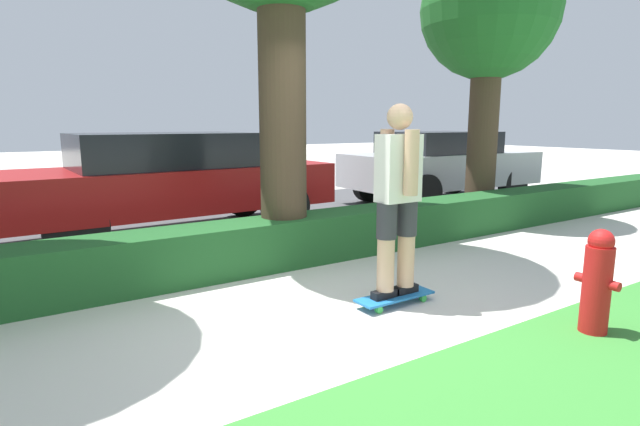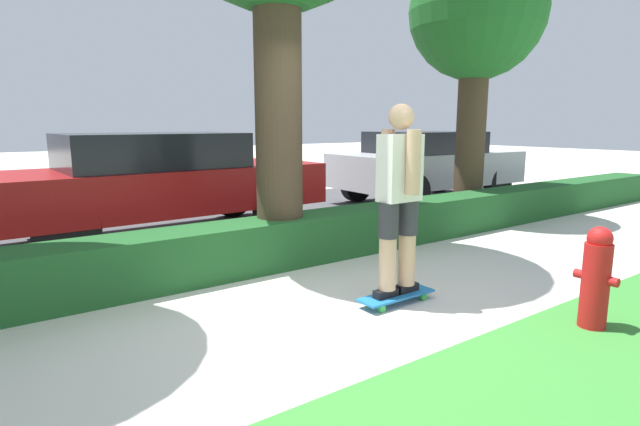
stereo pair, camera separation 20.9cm
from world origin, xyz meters
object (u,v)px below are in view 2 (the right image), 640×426
object	(u,v)px
parked_car_rear	(428,164)
fire_hydrant	(596,278)
skater_person	(399,196)
skateboard	(396,296)
tree_far	(477,19)
parked_car_middle	(161,181)

from	to	relation	value
parked_car_rear	fire_hydrant	bearing A→B (deg)	-124.47
skater_person	fire_hydrant	distance (m)	1.68
skateboard	tree_far	size ratio (longest dim) A/B	0.17
skater_person	parked_car_rear	size ratio (longest dim) A/B	0.41
tree_far	parked_car_middle	xyz separation A→B (m)	(-4.62, 1.80, -2.46)
parked_car_middle	parked_car_rear	world-z (taller)	parked_car_middle
skateboard	tree_far	distance (m)	5.48
tree_far	fire_hydrant	xyz separation A→B (m)	(-2.97, -3.56, -2.85)
tree_far	fire_hydrant	bearing A→B (deg)	-129.79
skater_person	tree_far	distance (m)	5.00
skateboard	parked_car_rear	size ratio (longest dim) A/B	0.18
tree_far	parked_car_rear	size ratio (longest dim) A/B	1.07
parked_car_rear	tree_far	bearing A→B (deg)	-116.73
skateboard	tree_far	world-z (taller)	tree_far
skateboard	tree_far	bearing A→B (deg)	30.28
skateboard	fire_hydrant	bearing A→B (deg)	-56.16
skater_person	parked_car_middle	xyz separation A→B (m)	(-0.77, 4.04, -0.19)
tree_far	fire_hydrant	distance (m)	5.44
parked_car_rear	fire_hydrant	distance (m)	6.69
parked_car_rear	parked_car_middle	bearing A→B (deg)	-177.90
parked_car_middle	fire_hydrant	bearing A→B (deg)	-74.65
parked_car_middle	parked_car_rear	bearing A→B (deg)	-1.56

